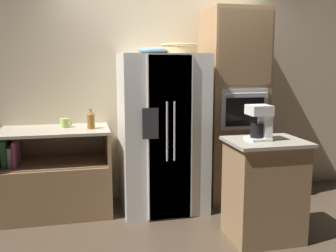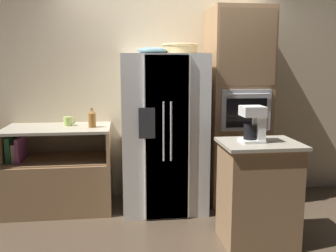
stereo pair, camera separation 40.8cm
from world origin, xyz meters
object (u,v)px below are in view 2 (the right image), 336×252
Objects in this scene: wicker_basket at (180,48)px; fruit_bowl at (152,50)px; refrigerator at (163,132)px; mug at (68,121)px; coffee_maker at (254,123)px; wall_oven at (237,107)px; bottle_tall at (92,118)px.

wicker_basket is 1.24× the size of fruit_bowl.
refrigerator is 0.94m from wicker_basket.
mug is 2.08m from coffee_maker.
wall_oven is at bearing 7.73° from wicker_basket.
fruit_bowl is at bearing -165.58° from wicker_basket.
refrigerator is at bearing -173.61° from wall_oven.
refrigerator is at bearing -0.81° from bottle_tall.
bottle_tall is at bearing -176.96° from wall_oven.
mug is (-0.93, 0.23, -0.78)m from fruit_bowl.
refrigerator is 4.39× the size of wicker_basket.
coffee_maker is at bearing -32.64° from mug.
refrigerator is 13.20× the size of mug.
wall_oven is 0.96m from wicker_basket.
wall_oven is at bearing 6.39° from refrigerator.
fruit_bowl is (-0.32, -0.08, -0.03)m from wicker_basket.
coffee_maker is at bearing -33.48° from bottle_tall.
wicker_basket is 1.29m from coffee_maker.
mug is at bearing 178.28° from wall_oven.
bottle_tall is (-1.65, -0.09, -0.09)m from wall_oven.
fruit_bowl is (-0.12, -0.08, 0.90)m from refrigerator.
wicker_basket reaches higher than coffee_maker.
wall_oven reaches higher than fruit_bowl.
refrigerator is 1.07m from mug.
coffee_maker is (0.83, -0.89, -0.65)m from fruit_bowl.
wall_oven reaches higher than bottle_tall.
wall_oven is 7.05× the size of coffee_maker.
bottle_tall is 1.62× the size of mug.
refrigerator is 1.22m from coffee_maker.
mug is (-0.28, 0.15, -0.05)m from bottle_tall.
mug is (-1.05, 0.16, 0.12)m from refrigerator.
refrigerator is at bearing -178.36° from wicker_basket.
mug is at bearing 171.52° from refrigerator.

